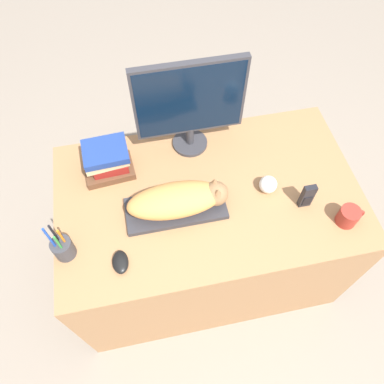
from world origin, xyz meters
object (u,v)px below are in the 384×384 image
(cat, at_px, (181,199))
(pen_cup, at_px, (63,248))
(keyboard, at_px, (176,209))
(baseball, at_px, (268,184))
(monitor, at_px, (190,103))
(phone, at_px, (307,196))
(computer_mouse, at_px, (120,262))
(coffee_mug, at_px, (349,216))
(book_stack, at_px, (108,161))

(cat, relative_size, pen_cup, 1.83)
(keyboard, height_order, baseball, baseball)
(keyboard, bearing_deg, cat, 0.00)
(keyboard, xyz_separation_m, baseball, (0.41, 0.02, 0.03))
(cat, height_order, baseball, cat)
(monitor, bearing_deg, cat, -107.19)
(pen_cup, distance_m, baseball, 0.87)
(keyboard, bearing_deg, baseball, 3.18)
(phone, bearing_deg, computer_mouse, -171.93)
(coffee_mug, bearing_deg, computer_mouse, -180.00)
(phone, distance_m, book_stack, 0.86)
(coffee_mug, height_order, phone, phone)
(monitor, distance_m, book_stack, 0.43)
(cat, bearing_deg, computer_mouse, -145.04)
(cat, xyz_separation_m, baseball, (0.38, 0.02, -0.04))
(pen_cup, bearing_deg, cat, 12.45)
(keyboard, distance_m, phone, 0.54)
(keyboard, xyz_separation_m, coffee_mug, (0.68, -0.19, 0.03))
(baseball, bearing_deg, computer_mouse, -161.87)
(book_stack, bearing_deg, keyboard, -45.79)
(book_stack, bearing_deg, computer_mouse, -89.88)
(keyboard, relative_size, pen_cup, 1.83)
(pen_cup, relative_size, baseball, 2.97)
(coffee_mug, bearing_deg, monitor, 135.96)
(pen_cup, distance_m, phone, 0.99)
(cat, bearing_deg, monitor, 72.81)
(baseball, bearing_deg, cat, -176.62)
(pen_cup, distance_m, book_stack, 0.42)
(baseball, xyz_separation_m, phone, (0.13, -0.10, 0.03))
(cat, xyz_separation_m, pen_cup, (-0.48, -0.11, -0.03))
(book_stack, bearing_deg, baseball, -19.75)
(computer_mouse, height_order, baseball, baseball)
(computer_mouse, bearing_deg, coffee_mug, 0.00)
(coffee_mug, bearing_deg, baseball, 141.62)
(cat, height_order, monitor, monitor)
(keyboard, bearing_deg, coffee_mug, -15.86)
(coffee_mug, xyz_separation_m, phone, (-0.14, 0.11, 0.02))
(keyboard, bearing_deg, computer_mouse, -142.50)
(keyboard, xyz_separation_m, computer_mouse, (-0.25, -0.19, 0.00))
(pen_cup, bearing_deg, coffee_mug, -4.35)
(baseball, relative_size, phone, 0.59)
(keyboard, distance_m, baseball, 0.41)
(phone, bearing_deg, baseball, 141.43)
(cat, bearing_deg, baseball, 3.38)
(keyboard, height_order, monitor, monitor)
(baseball, xyz_separation_m, book_stack, (-0.66, 0.24, 0.03))
(computer_mouse, xyz_separation_m, coffee_mug, (0.93, 0.00, 0.03))
(monitor, height_order, phone, monitor)
(monitor, relative_size, book_stack, 2.10)
(monitor, bearing_deg, pen_cup, -142.81)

